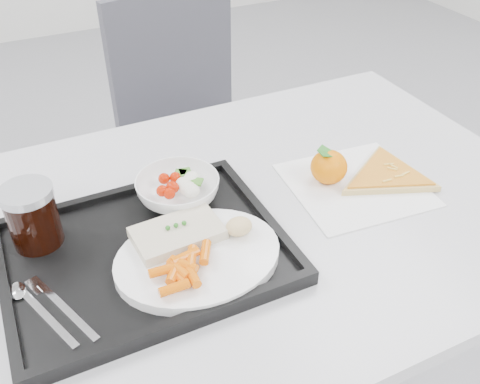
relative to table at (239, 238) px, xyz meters
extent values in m
cube|color=#A6A6A9|center=(0.00, 0.00, 0.05)|extent=(1.20, 0.80, 0.03)
cylinder|color=#47474C|center=(0.54, 0.34, -0.32)|extent=(0.04, 0.04, 0.72)
cube|color=#3B3B43|center=(0.15, 0.59, -0.23)|extent=(0.50, 0.50, 0.04)
cube|color=#3B3B43|center=(0.15, 0.78, 0.02)|extent=(0.42, 0.12, 0.46)
cylinder|color=#47474C|center=(-0.03, 0.41, -0.47)|extent=(0.03, 0.03, 0.43)
cylinder|color=#47474C|center=(0.33, 0.41, -0.47)|extent=(0.03, 0.03, 0.43)
cylinder|color=#47474C|center=(-0.03, 0.77, -0.47)|extent=(0.03, 0.03, 0.43)
cylinder|color=#47474C|center=(0.33, 0.77, -0.47)|extent=(0.03, 0.03, 0.43)
cube|color=black|center=(-0.19, -0.04, 0.07)|extent=(0.45, 0.35, 0.01)
cube|color=black|center=(-0.19, 0.12, 0.09)|extent=(0.45, 0.02, 0.01)
cube|color=black|center=(-0.19, -0.21, 0.09)|extent=(0.45, 0.02, 0.01)
cube|color=black|center=(0.02, -0.04, 0.09)|extent=(0.02, 0.32, 0.01)
cube|color=black|center=(-0.41, -0.04, 0.09)|extent=(0.02, 0.32, 0.01)
cylinder|color=white|center=(-0.12, -0.10, 0.09)|extent=(0.27, 0.27, 0.02)
cube|color=beige|center=(-0.14, -0.06, 0.11)|extent=(0.15, 0.09, 0.02)
sphere|color=#236B1C|center=(-0.15, -0.05, 0.12)|extent=(0.01, 0.01, 0.01)
sphere|color=#236B1C|center=(-0.14, -0.05, 0.12)|extent=(0.01, 0.01, 0.01)
sphere|color=#236B1C|center=(-0.12, -0.05, 0.12)|extent=(0.01, 0.01, 0.01)
ellipsoid|color=#D9C581|center=(-0.04, -0.09, 0.12)|extent=(0.05, 0.05, 0.03)
imported|color=white|center=(-0.09, 0.06, 0.11)|extent=(0.15, 0.15, 0.05)
cylinder|color=black|center=(-0.34, 0.06, 0.13)|extent=(0.08, 0.08, 0.10)
cylinder|color=#A5A8AD|center=(-0.34, 0.06, 0.18)|extent=(0.08, 0.08, 0.01)
cube|color=silver|center=(-0.36, -0.12, 0.08)|extent=(0.06, 0.14, 0.00)
ellipsoid|color=silver|center=(-0.39, -0.05, 0.09)|extent=(0.04, 0.05, 0.01)
cube|color=silver|center=(-0.33, -0.12, 0.08)|extent=(0.06, 0.14, 0.00)
cube|color=silver|center=(-0.37, -0.05, 0.08)|extent=(0.03, 0.04, 0.00)
cube|color=white|center=(0.24, -0.03, 0.07)|extent=(0.27, 0.26, 0.00)
ellipsoid|color=#E44A00|center=(0.20, 0.01, 0.10)|extent=(0.08, 0.08, 0.07)
cube|color=#236B1C|center=(0.20, 0.01, 0.13)|extent=(0.04, 0.05, 0.02)
cube|color=#236B1C|center=(0.20, 0.01, 0.13)|extent=(0.05, 0.02, 0.02)
cylinder|color=tan|center=(0.31, -0.04, 0.08)|extent=(0.25, 0.25, 0.01)
cylinder|color=#A83606|center=(0.31, -0.04, 0.08)|extent=(0.22, 0.22, 0.00)
cube|color=#EABC47|center=(0.32, -0.02, 0.09)|extent=(0.02, 0.01, 0.00)
cube|color=#EABC47|center=(0.32, -0.06, 0.09)|extent=(0.02, 0.01, 0.00)
cube|color=#EABC47|center=(0.29, -0.06, 0.09)|extent=(0.02, 0.00, 0.00)
cube|color=#EABC47|center=(0.32, -0.03, 0.09)|extent=(0.02, 0.02, 0.00)
cube|color=#EABC47|center=(0.33, -0.03, 0.09)|extent=(0.01, 0.02, 0.00)
cube|color=#EABC47|center=(0.33, -0.06, 0.09)|extent=(0.02, 0.01, 0.00)
cylinder|color=#D75A04|center=(-0.17, -0.14, 0.11)|extent=(0.04, 0.05, 0.02)
cylinder|color=#D75A04|center=(-0.12, -0.12, 0.12)|extent=(0.03, 0.05, 0.02)
cylinder|color=#D75A04|center=(-0.16, -0.13, 0.12)|extent=(0.04, 0.05, 0.02)
cylinder|color=#D75A04|center=(-0.17, -0.14, 0.11)|extent=(0.03, 0.05, 0.02)
cylinder|color=#D75A04|center=(-0.19, -0.17, 0.11)|extent=(0.05, 0.02, 0.02)
cylinder|color=#D75A04|center=(-0.14, -0.13, 0.12)|extent=(0.03, 0.05, 0.02)
cylinder|color=#D75A04|center=(-0.15, -0.12, 0.12)|extent=(0.05, 0.02, 0.02)
cylinder|color=#D75A04|center=(-0.19, -0.13, 0.11)|extent=(0.05, 0.02, 0.02)
cylinder|color=#D75A04|center=(-0.15, -0.16, 0.11)|extent=(0.02, 0.05, 0.02)
cylinder|color=#D75A04|center=(-0.17, -0.14, 0.11)|extent=(0.02, 0.05, 0.02)
sphere|color=#A91701|center=(-0.11, 0.06, 0.12)|extent=(0.02, 0.02, 0.02)
sphere|color=#A91701|center=(-0.10, 0.06, 0.12)|extent=(0.02, 0.02, 0.02)
sphere|color=#A91701|center=(-0.13, 0.05, 0.12)|extent=(0.02, 0.02, 0.02)
sphere|color=#A91701|center=(-0.12, 0.04, 0.12)|extent=(0.02, 0.02, 0.02)
sphere|color=#A91701|center=(-0.11, 0.09, 0.12)|extent=(0.02, 0.02, 0.02)
sphere|color=#A91701|center=(-0.09, 0.08, 0.12)|extent=(0.02, 0.02, 0.02)
ellipsoid|color=silver|center=(-0.08, 0.04, 0.12)|extent=(0.03, 0.03, 0.02)
ellipsoid|color=silver|center=(-0.07, 0.07, 0.12)|extent=(0.03, 0.03, 0.02)
ellipsoid|color=silver|center=(-0.06, 0.07, 0.12)|extent=(0.03, 0.03, 0.02)
ellipsoid|color=silver|center=(-0.08, 0.06, 0.12)|extent=(0.03, 0.03, 0.02)
ellipsoid|color=silver|center=(-0.08, 0.03, 0.12)|extent=(0.03, 0.03, 0.02)
cube|color=#3E7824|center=(-0.08, 0.09, 0.12)|extent=(0.03, 0.03, 0.00)
cube|color=#3E7824|center=(-0.07, 0.09, 0.12)|extent=(0.02, 0.02, 0.00)
cube|color=#3E7824|center=(-0.06, 0.05, 0.12)|extent=(0.03, 0.03, 0.00)
camera|label=1|loc=(-0.33, -0.69, 0.68)|focal=40.00mm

